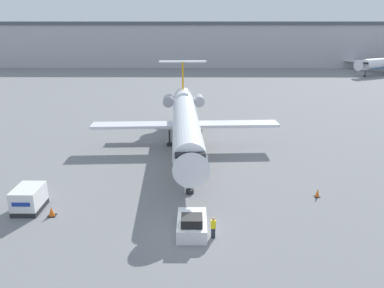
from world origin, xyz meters
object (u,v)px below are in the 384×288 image
airplane_main (186,120)px  pushback_tug (192,224)px  luggage_cart (29,199)px  worker_near_tug (213,227)px  traffic_cone_left (52,212)px  traffic_cone_right (317,193)px

airplane_main → pushback_tug: airplane_main is taller
luggage_cart → worker_near_tug: bearing=-15.3°
worker_near_tug → traffic_cone_left: 14.01m
pushback_tug → luggage_cart: 14.69m
airplane_main → traffic_cone_left: size_ratio=40.38×
worker_near_tug → traffic_cone_left: size_ratio=2.08×
worker_near_tug → traffic_cone_left: bearing=166.4°
airplane_main → traffic_cone_left: airplane_main is taller
traffic_cone_left → traffic_cone_right: size_ratio=1.00×
traffic_cone_left → traffic_cone_right: 24.10m
pushback_tug → traffic_cone_right: pushback_tug is taller
luggage_cart → traffic_cone_left: luggage_cart is taller
luggage_cart → traffic_cone_right: size_ratio=3.67×
luggage_cart → traffic_cone_left: bearing=-24.8°
worker_near_tug → luggage_cart: bearing=164.7°
worker_near_tug → traffic_cone_right: 12.47m
airplane_main → worker_near_tug: size_ratio=19.46×
traffic_cone_left → pushback_tug: bearing=-11.5°
worker_near_tug → airplane_main: bearing=97.0°
traffic_cone_right → luggage_cart: bearing=-173.8°
pushback_tug → traffic_cone_right: size_ratio=4.84×
pushback_tug → luggage_cart: size_ratio=1.32×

